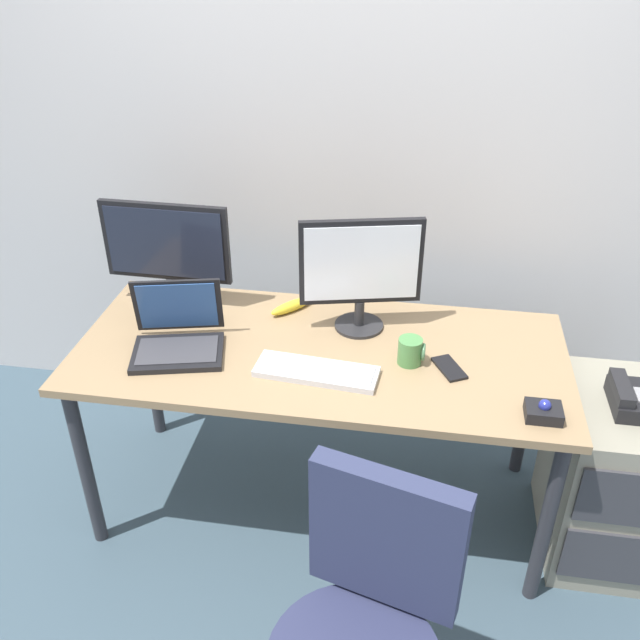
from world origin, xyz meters
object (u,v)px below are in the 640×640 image
at_px(trackball_mouse, 544,411).
at_px(cell_phone, 449,368).
at_px(file_cabinet, 613,476).
at_px(monitor_main, 167,248).
at_px(keyboard, 316,371).
at_px(laptop, 178,335).
at_px(banana, 292,306).
at_px(desk_phone, 635,399).
at_px(coffee_mug, 411,351).
at_px(monitor_side, 361,269).

xyz_separation_m(trackball_mouse, cell_phone, (-0.28, 0.21, -0.02)).
relative_size(file_cabinet, monitor_main, 1.33).
distance_m(keyboard, laptop, 0.51).
bearing_deg(file_cabinet, trackball_mouse, -145.20).
distance_m(file_cabinet, banana, 1.33).
xyz_separation_m(desk_phone, keyboard, (-1.05, -0.11, 0.07)).
bearing_deg(coffee_mug, banana, 149.03).
relative_size(laptop, banana, 1.92).
distance_m(trackball_mouse, cell_phone, 0.35).
height_order(file_cabinet, banana, banana).
relative_size(cell_phone, banana, 0.75).
bearing_deg(keyboard, desk_phone, 6.00).
relative_size(monitor_side, cell_phone, 3.03).
bearing_deg(monitor_main, monitor_side, -4.79).
relative_size(trackball_mouse, banana, 0.58).
height_order(monitor_side, banana, monitor_side).
xyz_separation_m(keyboard, laptop, (-0.50, 0.08, 0.04)).
distance_m(monitor_side, coffee_mug, 0.34).
distance_m(file_cabinet, trackball_mouse, 0.61).
relative_size(monitor_side, coffee_mug, 4.60).
xyz_separation_m(desk_phone, trackball_mouse, (-0.33, -0.22, 0.08)).
xyz_separation_m(desk_phone, monitor_side, (-0.95, 0.21, 0.30)).
relative_size(file_cabinet, desk_phone, 3.26).
relative_size(monitor_main, monitor_side, 1.14).
bearing_deg(monitor_main, cell_phone, -14.76).
height_order(monitor_side, coffee_mug, monitor_side).
distance_m(keyboard, cell_phone, 0.45).
relative_size(desk_phone, coffee_mug, 2.13).
bearing_deg(file_cabinet, monitor_main, 171.43).
xyz_separation_m(monitor_side, banana, (-0.27, 0.08, -0.22)).
bearing_deg(coffee_mug, monitor_side, 134.47).
bearing_deg(laptop, file_cabinet, 1.73).
height_order(keyboard, trackball_mouse, trackball_mouse).
height_order(monitor_main, cell_phone, monitor_main).
bearing_deg(cell_phone, trackball_mouse, -64.39).
bearing_deg(banana, laptop, -137.01).
height_order(file_cabinet, cell_phone, cell_phone).
xyz_separation_m(file_cabinet, keyboard, (-1.06, -0.13, 0.43)).
relative_size(desk_phone, banana, 1.05).
bearing_deg(cell_phone, monitor_side, 118.64).
distance_m(coffee_mug, cell_phone, 0.14).
bearing_deg(cell_phone, laptop, 153.51).
bearing_deg(monitor_side, file_cabinet, -11.45).
xyz_separation_m(file_cabinet, cell_phone, (-0.62, -0.03, 0.42)).
xyz_separation_m(keyboard, cell_phone, (0.44, 0.10, -0.01)).
relative_size(desk_phone, cell_phone, 1.41).
bearing_deg(laptop, trackball_mouse, -8.81).
height_order(trackball_mouse, cell_phone, trackball_mouse).
distance_m(file_cabinet, monitor_side, 1.17).
bearing_deg(laptop, coffee_mug, 2.73).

